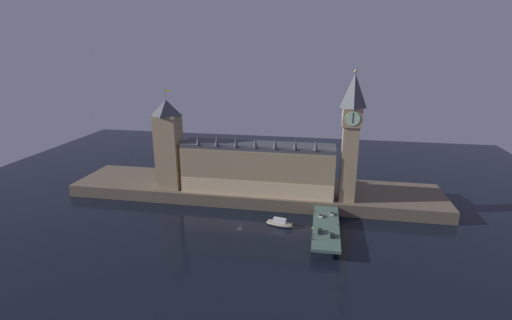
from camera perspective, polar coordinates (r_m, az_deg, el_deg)
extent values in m
plane|color=black|center=(193.30, -2.55, -9.82)|extent=(400.00, 400.00, 0.00)
cube|color=brown|center=(226.78, -0.39, -4.69)|extent=(220.00, 42.00, 6.93)
cube|color=tan|center=(211.86, 0.28, -1.53)|extent=(86.03, 18.43, 25.92)
cube|color=beige|center=(206.04, -0.17, -4.53)|extent=(86.03, 0.20, 9.33)
cube|color=#42474C|center=(207.84, 0.29, 2.17)|extent=(86.03, 16.96, 2.40)
cone|color=#42474C|center=(207.43, -8.92, 3.09)|extent=(2.40, 2.40, 5.70)
cone|color=#42474C|center=(204.21, -6.06, 2.99)|extent=(2.40, 2.40, 5.70)
cone|color=#42474C|center=(201.52, -3.12, 2.87)|extent=(2.40, 2.40, 5.70)
cone|color=#42474C|center=(199.37, -0.10, 2.74)|extent=(2.40, 2.40, 5.70)
cone|color=#42474C|center=(197.78, 2.97, 2.60)|extent=(2.40, 2.40, 5.70)
cone|color=#42474C|center=(196.76, 6.08, 2.45)|extent=(2.40, 2.40, 5.70)
cone|color=#42474C|center=(196.34, 9.21, 2.30)|extent=(2.40, 2.40, 5.70)
cube|color=tan|center=(203.34, 14.06, -0.62)|extent=(8.18, 8.18, 40.98)
cube|color=tan|center=(197.47, 14.58, 6.40)|extent=(9.65, 9.65, 9.60)
cylinder|color=#B7E5B7|center=(192.61, 14.67, 6.14)|extent=(7.11, 0.25, 7.11)
cylinder|color=#B7E5B7|center=(202.33, 14.49, 6.64)|extent=(7.11, 0.25, 7.11)
cylinder|color=#B7E5B7|center=(197.91, 16.01, 6.31)|extent=(0.25, 7.11, 7.11)
cylinder|color=#B7E5B7|center=(197.15, 13.14, 6.48)|extent=(0.25, 7.11, 7.11)
cube|color=black|center=(192.33, 14.69, 6.28)|extent=(0.36, 0.10, 5.33)
pyramid|color=#42474C|center=(195.60, 14.87, 10.29)|extent=(9.65, 9.65, 17.44)
sphere|color=gold|center=(194.84, 15.09, 13.07)|extent=(1.60, 1.60, 1.60)
cube|color=tan|center=(222.53, -13.19, 1.24)|extent=(13.08, 13.08, 43.21)
pyramid|color=#42474C|center=(217.20, -13.65, 7.86)|extent=(13.35, 13.35, 8.82)
cylinder|color=#99999E|center=(216.23, -13.78, 9.80)|extent=(0.24, 0.24, 6.00)
cube|color=gold|center=(215.56, -13.55, 10.36)|extent=(2.00, 0.08, 1.20)
cube|color=#476656|center=(182.74, 10.71, -10.09)|extent=(12.52, 46.00, 1.40)
cube|color=brown|center=(171.85, 10.66, -12.97)|extent=(10.64, 3.20, 4.12)
cube|color=brown|center=(179.92, 10.66, -11.53)|extent=(10.64, 3.20, 4.12)
cube|color=brown|center=(188.08, 10.66, -10.21)|extent=(10.64, 3.20, 4.12)
cube|color=brown|center=(196.34, 10.66, -9.00)|extent=(10.64, 3.20, 4.12)
cube|color=white|center=(190.53, 9.89, -8.46)|extent=(1.89, 4.03, 0.71)
cube|color=black|center=(190.28, 9.90, -8.30)|extent=(1.55, 1.82, 0.45)
cylinder|color=black|center=(191.74, 9.62, -8.35)|extent=(0.22, 0.64, 0.64)
cylinder|color=black|center=(191.76, 10.16, -8.37)|extent=(0.22, 0.64, 0.64)
cylinder|color=black|center=(189.48, 9.61, -8.66)|extent=(0.22, 0.64, 0.64)
cylinder|color=black|center=(189.49, 10.16, -8.69)|extent=(0.22, 0.64, 0.64)
cube|color=black|center=(175.45, 9.82, -10.74)|extent=(1.88, 4.56, 0.93)
cube|color=black|center=(175.14, 9.83, -10.54)|extent=(1.54, 2.05, 0.45)
cylinder|color=black|center=(176.85, 9.53, -10.61)|extent=(0.22, 0.64, 0.64)
cylinder|color=black|center=(176.87, 10.11, -10.63)|extent=(0.22, 0.64, 0.64)
cylinder|color=black|center=(174.34, 9.51, -11.03)|extent=(0.22, 0.64, 0.64)
cylinder|color=black|center=(174.36, 10.11, -11.06)|extent=(0.22, 0.64, 0.64)
cube|color=black|center=(173.03, 11.66, -11.30)|extent=(1.87, 3.99, 0.77)
cube|color=black|center=(172.74, 11.67, -11.12)|extent=(1.53, 1.80, 0.45)
cylinder|color=black|center=(172.08, 11.97, -11.57)|extent=(0.22, 0.64, 0.64)
cylinder|color=black|center=(172.01, 11.36, -11.55)|extent=(0.22, 0.64, 0.64)
cylinder|color=black|center=(174.27, 11.95, -11.19)|extent=(0.22, 0.64, 0.64)
cylinder|color=black|center=(174.20, 11.35, -11.16)|extent=(0.22, 0.64, 0.64)
cube|color=silver|center=(193.83, 11.55, -8.10)|extent=(1.80, 4.15, 0.71)
cube|color=black|center=(193.59, 11.56, -7.95)|extent=(1.48, 1.87, 0.45)
cylinder|color=black|center=(192.78, 11.81, -8.33)|extent=(0.22, 0.64, 0.64)
cylinder|color=black|center=(192.72, 11.29, -8.31)|extent=(0.22, 0.64, 0.64)
cylinder|color=black|center=(195.12, 11.79, -8.01)|extent=(0.22, 0.64, 0.64)
cylinder|color=black|center=(195.06, 11.29, -7.99)|extent=(0.22, 0.64, 0.64)
cylinder|color=black|center=(172.14, 8.86, -11.34)|extent=(0.28, 0.28, 0.83)
cylinder|color=black|center=(171.78, 8.87, -11.12)|extent=(0.38, 0.38, 0.69)
sphere|color=tan|center=(171.57, 8.88, -10.98)|extent=(0.23, 0.23, 0.23)
cylinder|color=black|center=(183.31, 12.47, -9.73)|extent=(0.28, 0.28, 0.78)
cylinder|color=brown|center=(183.00, 12.49, -9.53)|extent=(0.38, 0.38, 0.65)
sphere|color=tan|center=(182.81, 12.49, -9.41)|extent=(0.21, 0.21, 0.21)
cylinder|color=#2D3333|center=(169.20, 8.69, -11.93)|extent=(0.56, 0.56, 0.50)
cylinder|color=#2D3333|center=(167.97, 8.73, -11.15)|extent=(0.18, 0.18, 4.71)
sphere|color=#F9E5A3|center=(166.64, 8.77, -10.27)|extent=(0.60, 0.60, 0.60)
sphere|color=#F9E5A3|center=(166.80, 8.61, -10.37)|extent=(0.44, 0.44, 0.44)
sphere|color=#F9E5A3|center=(166.79, 8.92, -10.38)|extent=(0.44, 0.44, 0.44)
cylinder|color=#2D3333|center=(195.57, 8.98, -7.82)|extent=(0.56, 0.56, 0.50)
cylinder|color=#2D3333|center=(194.32, 9.02, -6.99)|extent=(0.18, 0.18, 5.63)
sphere|color=#F9E5A3|center=(193.00, 9.06, -6.08)|extent=(0.60, 0.60, 0.60)
sphere|color=#F9E5A3|center=(193.14, 8.92, -6.17)|extent=(0.44, 0.44, 0.44)
sphere|color=#F9E5A3|center=(193.13, 9.19, -6.18)|extent=(0.44, 0.44, 0.44)
ellipsoid|color=#B2A893|center=(190.77, 3.67, -9.84)|extent=(14.90, 6.49, 2.22)
cube|color=tan|center=(190.32, 3.67, -9.57)|extent=(13.05, 5.43, 0.24)
cube|color=silver|center=(189.78, 3.68, -9.24)|extent=(6.83, 3.52, 2.22)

